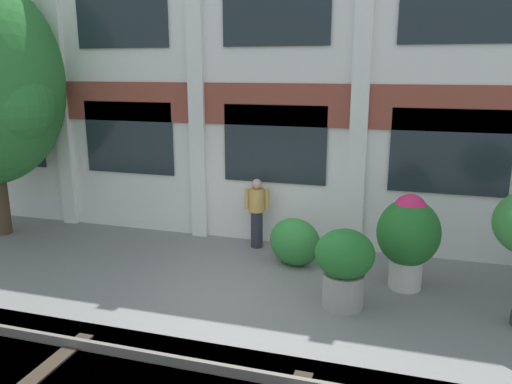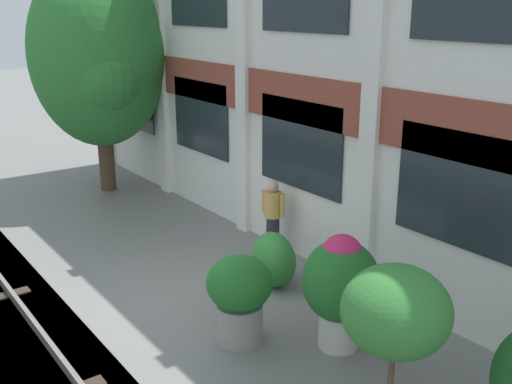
{
  "view_description": "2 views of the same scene",
  "coord_description": "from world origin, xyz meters",
  "views": [
    {
      "loc": [
        2.69,
        -7.73,
        3.87
      ],
      "look_at": [
        -0.21,
        2.0,
        1.33
      ],
      "focal_mm": 35.0,
      "sensor_mm": 36.0,
      "label": 1
    },
    {
      "loc": [
        8.36,
        -4.49,
        4.8
      ],
      "look_at": [
        0.07,
        1.62,
        1.54
      ],
      "focal_mm": 42.0,
      "sensor_mm": 36.0,
      "label": 2
    }
  ],
  "objects": [
    {
      "name": "resident_by_doorway",
      "position": [
        -0.28,
        2.3,
        0.82
      ],
      "size": [
        0.51,
        0.34,
        1.55
      ],
      "rotation": [
        0.0,
        0.0,
        -1.28
      ],
      "color": "#282833",
      "rests_on": "ground"
    },
    {
      "name": "potted_plant_glazed_jar",
      "position": [
        2.88,
        1.04,
        1.02
      ],
      "size": [
        1.1,
        1.1,
        1.74
      ],
      "color": "beige",
      "rests_on": "ground"
    },
    {
      "name": "potted_plant_stone_basin",
      "position": [
        1.9,
        -0.02,
        0.76
      ],
      "size": [
        0.97,
        0.97,
        1.33
      ],
      "color": "gray",
      "rests_on": "ground"
    },
    {
      "name": "apartment_facade",
      "position": [
        0.0,
        2.95,
        3.85
      ],
      "size": [
        18.24,
        0.64,
        7.72
      ],
      "color": "silver",
      "rests_on": "ground"
    },
    {
      "name": "ground_plane",
      "position": [
        0.0,
        0.0,
        0.0
      ],
      "size": [
        80.0,
        80.0,
        0.0
      ],
      "primitive_type": "plane",
      "color": "slate"
    },
    {
      "name": "topiary_hedge",
      "position": [
        0.74,
        1.52,
        0.48
      ],
      "size": [
        1.19,
        0.92,
        0.97
      ],
      "primitive_type": "ellipsoid",
      "rotation": [
        0.0,
        0.0,
        6.05
      ],
      "color": "#2D7A33",
      "rests_on": "ground"
    }
  ]
}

